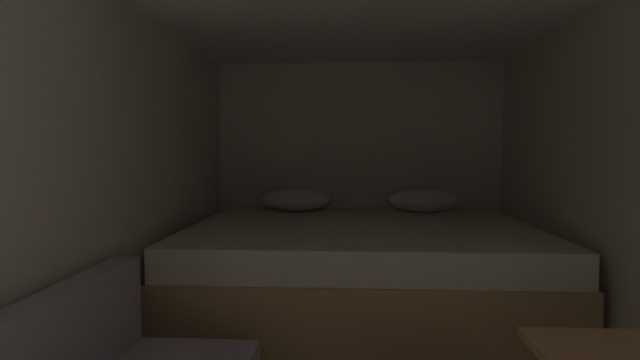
{
  "coord_description": "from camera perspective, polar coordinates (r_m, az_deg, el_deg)",
  "views": [
    {
      "loc": [
        -0.1,
        -0.57,
        1.28
      ],
      "look_at": [
        -0.26,
        2.42,
        1.08
      ],
      "focal_mm": 28.28,
      "sensor_mm": 36.0,
      "label": 1
    }
  ],
  "objects": [
    {
      "name": "bed",
      "position": [
        3.66,
        4.68,
        -10.55
      ],
      "size": [
        2.4,
        1.9,
        0.93
      ],
      "color": "tan",
      "rests_on": "ground"
    },
    {
      "name": "wall_left",
      "position": [
        2.53,
        -24.95,
        -2.62
      ],
      "size": [
        0.05,
        4.62,
        2.03
      ],
      "primitive_type": "cube",
      "color": "beige",
      "rests_on": "ground"
    },
    {
      "name": "wall_back",
      "position": [
        4.56,
        4.39,
        0.4
      ],
      "size": [
        2.62,
        0.05,
        2.03
      ],
      "primitive_type": "cube",
      "color": "beige",
      "rests_on": "ground"
    }
  ]
}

